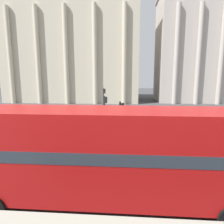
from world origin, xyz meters
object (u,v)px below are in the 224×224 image
(pedestrian_black, at_px, (64,114))
(plaza_building_right, at_px, (220,49))
(double_decker_bus, at_px, (110,154))
(traffic_light_far, at_px, (104,97))
(pedestrian_red, at_px, (42,139))
(traffic_light_near, at_px, (121,120))
(traffic_light_mid, at_px, (105,106))
(car_maroon, at_px, (171,113))
(plaza_building_left, at_px, (75,50))

(pedestrian_black, bearing_deg, plaza_building_right, -123.12)
(plaza_building_right, bearing_deg, double_decker_bus, -117.87)
(traffic_light_far, xyz_separation_m, pedestrian_red, (-2.52, -16.49, -1.45))
(double_decker_bus, distance_m, traffic_light_near, 5.74)
(traffic_light_near, bearing_deg, pedestrian_black, 126.51)
(traffic_light_mid, distance_m, car_maroon, 9.20)
(plaza_building_right, distance_m, traffic_light_mid, 34.87)
(traffic_light_mid, relative_size, car_maroon, 0.77)
(pedestrian_red, bearing_deg, plaza_building_right, 104.36)
(pedestrian_black, distance_m, pedestrian_red, 9.93)
(plaza_building_left, bearing_deg, pedestrian_black, -79.45)
(traffic_light_mid, bearing_deg, plaza_building_right, 47.80)
(double_decker_bus, xyz_separation_m, car_maroon, (6.44, 18.45, -1.55))
(double_decker_bus, bearing_deg, pedestrian_black, 114.35)
(traffic_light_near, relative_size, pedestrian_red, 2.15)
(plaza_building_right, relative_size, traffic_light_far, 7.31)
(double_decker_bus, xyz_separation_m, plaza_building_left, (-11.30, 39.13, 9.14))
(traffic_light_near, height_order, traffic_light_far, traffic_light_far)
(pedestrian_black, bearing_deg, traffic_light_mid, -173.82)
(pedestrian_black, bearing_deg, car_maroon, -151.00)
(traffic_light_far, relative_size, pedestrian_black, 2.16)
(traffic_light_mid, distance_m, traffic_light_far, 7.65)
(traffic_light_far, xyz_separation_m, car_maroon, (9.18, -3.61, -1.73))
(double_decker_bus, distance_m, pedestrian_red, 7.76)
(double_decker_bus, relative_size, traffic_light_far, 3.05)
(traffic_light_near, height_order, pedestrian_black, traffic_light_near)
(traffic_light_far, bearing_deg, traffic_light_near, -79.56)
(car_maroon, bearing_deg, double_decker_bus, -88.28)
(plaza_building_right, relative_size, car_maroon, 6.47)
(double_decker_bus, xyz_separation_m, traffic_light_mid, (-1.74, 14.49, -0.11))
(plaza_building_left, bearing_deg, double_decker_bus, -73.90)
(plaza_building_left, height_order, plaza_building_right, plaza_building_right)
(plaza_building_left, distance_m, car_maroon, 29.27)
(traffic_light_mid, height_order, traffic_light_far, traffic_light_far)
(plaza_building_left, relative_size, plaza_building_right, 1.07)
(car_maroon, height_order, pedestrian_red, pedestrian_red)
(plaza_building_left, distance_m, plaza_building_right, 32.12)
(plaza_building_right, height_order, car_maroon, plaza_building_right)
(plaza_building_right, bearing_deg, pedestrian_black, -139.08)
(plaza_building_left, bearing_deg, pedestrian_red, -79.81)
(double_decker_bus, bearing_deg, plaza_building_right, 62.39)
(traffic_light_near, bearing_deg, car_maroon, 64.13)
(traffic_light_mid, xyz_separation_m, traffic_light_far, (-1.00, 7.58, 0.29))
(double_decker_bus, bearing_deg, pedestrian_red, 133.65)
(traffic_light_near, bearing_deg, traffic_light_far, 100.44)
(plaza_building_left, bearing_deg, car_maroon, -49.39)
(double_decker_bus, height_order, traffic_light_near, double_decker_bus)
(traffic_light_mid, bearing_deg, double_decker_bus, -83.14)
(plaza_building_right, bearing_deg, pedestrian_red, -127.65)
(double_decker_bus, relative_size, pedestrian_red, 6.64)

